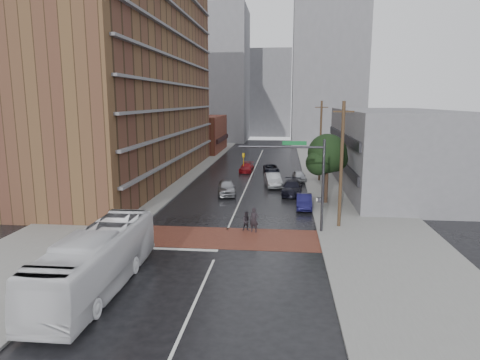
% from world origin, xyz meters
% --- Properties ---
extents(ground, '(160.00, 160.00, 0.00)m').
position_xyz_m(ground, '(0.00, 0.00, 0.00)').
color(ground, black).
rests_on(ground, ground).
extents(crosswalk, '(14.00, 5.00, 0.02)m').
position_xyz_m(crosswalk, '(0.00, 0.50, 0.01)').
color(crosswalk, brown).
rests_on(crosswalk, ground).
extents(sidewalk_west, '(9.00, 90.00, 0.15)m').
position_xyz_m(sidewalk_west, '(-11.50, 25.00, 0.07)').
color(sidewalk_west, gray).
rests_on(sidewalk_west, ground).
extents(sidewalk_east, '(9.00, 90.00, 0.15)m').
position_xyz_m(sidewalk_east, '(11.50, 25.00, 0.07)').
color(sidewalk_east, gray).
rests_on(sidewalk_east, ground).
extents(apartment_block, '(10.00, 44.00, 28.00)m').
position_xyz_m(apartment_block, '(-14.00, 24.00, 14.00)').
color(apartment_block, brown).
rests_on(apartment_block, ground).
extents(storefront_west, '(8.00, 16.00, 7.00)m').
position_xyz_m(storefront_west, '(-12.00, 54.00, 3.50)').
color(storefront_west, maroon).
rests_on(storefront_west, ground).
extents(building_east, '(11.00, 26.00, 9.00)m').
position_xyz_m(building_east, '(16.50, 20.00, 4.50)').
color(building_east, gray).
rests_on(building_east, ground).
extents(distant_tower_west, '(18.00, 16.00, 32.00)m').
position_xyz_m(distant_tower_west, '(-14.00, 78.00, 16.00)').
color(distant_tower_west, gray).
rests_on(distant_tower_west, ground).
extents(distant_tower_east, '(16.00, 14.00, 36.00)m').
position_xyz_m(distant_tower_east, '(14.00, 72.00, 18.00)').
color(distant_tower_east, gray).
rests_on(distant_tower_east, ground).
extents(distant_tower_center, '(12.00, 10.00, 24.00)m').
position_xyz_m(distant_tower_center, '(0.00, 95.00, 12.00)').
color(distant_tower_center, gray).
rests_on(distant_tower_center, ground).
extents(street_tree, '(4.20, 4.10, 6.90)m').
position_xyz_m(street_tree, '(8.52, 12.03, 4.73)').
color(street_tree, '#332319').
rests_on(street_tree, ground).
extents(signal_mast, '(6.50, 0.30, 7.20)m').
position_xyz_m(signal_mast, '(5.85, 2.50, 4.73)').
color(signal_mast, '#2D2D33').
rests_on(signal_mast, ground).
extents(utility_pole_near, '(1.60, 0.26, 10.00)m').
position_xyz_m(utility_pole_near, '(8.80, 4.00, 5.14)').
color(utility_pole_near, '#473321').
rests_on(utility_pole_near, ground).
extents(utility_pole_far, '(1.60, 0.26, 10.00)m').
position_xyz_m(utility_pole_far, '(8.80, 24.00, 5.14)').
color(utility_pole_far, '#473321').
rests_on(utility_pole_far, ground).
extents(transit_bus, '(2.79, 11.67, 3.25)m').
position_xyz_m(transit_bus, '(-5.50, -8.86, 1.62)').
color(transit_bus, white).
rests_on(transit_bus, ground).
extents(pedestrian_a, '(0.79, 0.60, 1.93)m').
position_xyz_m(pedestrian_a, '(2.13, 2.14, 0.96)').
color(pedestrian_a, black).
rests_on(pedestrian_a, ground).
extents(pedestrian_b, '(0.89, 0.78, 1.55)m').
position_xyz_m(pedestrian_b, '(1.56, 2.40, 0.78)').
color(pedestrian_b, black).
rests_on(pedestrian_b, ground).
extents(car_travel_a, '(2.65, 4.99, 1.62)m').
position_xyz_m(car_travel_a, '(-1.76, 15.14, 0.81)').
color(car_travel_a, '#95969B').
rests_on(car_travel_a, ground).
extents(car_travel_b, '(2.43, 5.06, 1.60)m').
position_xyz_m(car_travel_b, '(3.11, 19.98, 0.80)').
color(car_travel_b, '#AEB2B6').
rests_on(car_travel_b, ground).
extents(car_travel_c, '(2.02, 4.39, 1.24)m').
position_xyz_m(car_travel_c, '(-0.92, 30.24, 0.62)').
color(car_travel_c, maroon).
rests_on(car_travel_c, ground).
extents(suv_travel, '(2.52, 4.58, 1.22)m').
position_xyz_m(suv_travel, '(2.58, 29.63, 0.61)').
color(suv_travel, black).
rests_on(suv_travel, ground).
extents(car_parked_near, '(1.49, 4.09, 1.34)m').
position_xyz_m(car_parked_near, '(6.30, 10.00, 0.67)').
color(car_parked_near, '#141242').
rests_on(car_parked_near, ground).
extents(car_parked_mid, '(2.39, 5.26, 1.49)m').
position_xyz_m(car_parked_mid, '(5.28, 16.00, 0.75)').
color(car_parked_mid, black).
rests_on(car_parked_mid, ground).
extents(car_parked_far, '(1.94, 3.91, 1.28)m').
position_xyz_m(car_parked_far, '(6.30, 24.00, 0.64)').
color(car_parked_far, '#B3B6BB').
rests_on(car_parked_far, ground).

